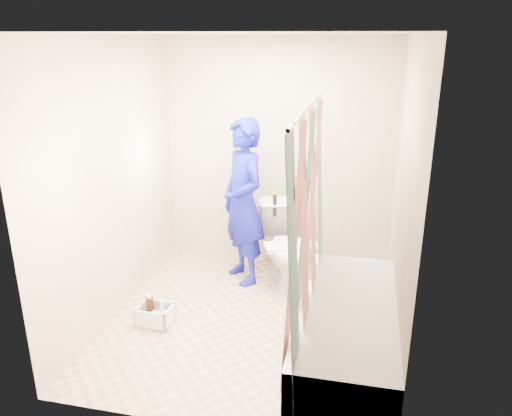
% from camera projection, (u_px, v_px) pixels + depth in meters
% --- Properties ---
extents(floor, '(2.60, 2.60, 0.00)m').
position_uv_depth(floor, '(250.00, 321.00, 4.40)').
color(floor, tan).
rests_on(floor, ground).
extents(ceiling, '(2.40, 2.60, 0.02)m').
position_uv_depth(ceiling, '(248.00, 33.00, 3.62)').
color(ceiling, silver).
rests_on(ceiling, wall_back).
extents(wall_back, '(2.40, 0.02, 2.40)m').
position_uv_depth(wall_back, '(278.00, 155.00, 5.21)').
color(wall_back, beige).
rests_on(wall_back, ground).
extents(wall_front, '(2.40, 0.02, 2.40)m').
position_uv_depth(wall_front, '(196.00, 257.00, 2.81)').
color(wall_front, beige).
rests_on(wall_front, ground).
extents(wall_left, '(0.02, 2.60, 2.40)m').
position_uv_depth(wall_left, '(113.00, 182.00, 4.26)').
color(wall_left, beige).
rests_on(wall_left, ground).
extents(wall_right, '(0.02, 2.60, 2.40)m').
position_uv_depth(wall_right, '(404.00, 201.00, 3.76)').
color(wall_right, beige).
rests_on(wall_right, ground).
extents(bathtub, '(0.70, 1.75, 0.50)m').
position_uv_depth(bathtub, '(347.00, 333.00, 3.75)').
color(bathtub, white).
rests_on(bathtub, ground).
extents(curtain_rod, '(0.02, 1.90, 0.02)m').
position_uv_depth(curtain_rod, '(311.00, 105.00, 3.26)').
color(curtain_rod, silver).
rests_on(curtain_rod, wall_back).
extents(shower_curtain, '(0.06, 1.75, 1.80)m').
position_uv_depth(shower_curtain, '(306.00, 237.00, 3.57)').
color(shower_curtain, white).
rests_on(shower_curtain, curtain_rod).
extents(toilet, '(0.74, 0.92, 0.82)m').
position_uv_depth(toilet, '(288.00, 247.00, 4.90)').
color(toilet, white).
rests_on(toilet, ground).
extents(tank_lid, '(0.55, 0.40, 0.04)m').
position_uv_depth(tank_lid, '(291.00, 246.00, 4.76)').
color(tank_lid, white).
rests_on(tank_lid, toilet).
extents(tank_internals, '(0.19, 0.11, 0.27)m').
position_uv_depth(tank_internals, '(279.00, 202.00, 4.97)').
color(tank_internals, black).
rests_on(tank_internals, toilet).
extents(plumber, '(0.69, 0.72, 1.66)m').
position_uv_depth(plumber, '(243.00, 203.00, 4.90)').
color(plumber, navy).
rests_on(plumber, ground).
extents(cleaning_caddy, '(0.30, 0.25, 0.22)m').
position_uv_depth(cleaning_caddy, '(156.00, 316.00, 4.32)').
color(cleaning_caddy, silver).
rests_on(cleaning_caddy, ground).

